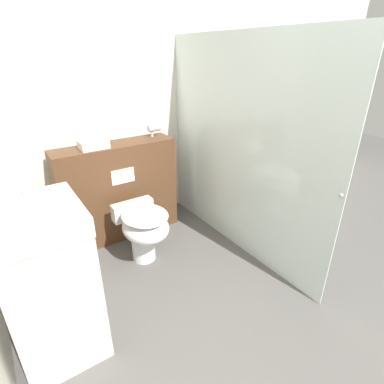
% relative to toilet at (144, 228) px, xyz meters
% --- Properties ---
extents(ground_plane, '(12.00, 12.00, 0.00)m').
position_rel_toilet_xyz_m(ground_plane, '(0.29, -1.51, -0.34)').
color(ground_plane, '#565451').
extents(wall_back, '(8.00, 0.06, 2.50)m').
position_rel_toilet_xyz_m(wall_back, '(0.29, 0.83, 0.91)').
color(wall_back, silver).
rests_on(wall_back, ground_plane).
extents(partition_panel, '(1.15, 0.31, 0.96)m').
position_rel_toilet_xyz_m(partition_panel, '(0.01, 0.56, 0.14)').
color(partition_panel, '#51331E').
rests_on(partition_panel, ground_plane).
extents(shower_glass, '(0.04, 2.03, 1.90)m').
position_rel_toilet_xyz_m(shower_glass, '(0.86, -0.21, 0.61)').
color(shower_glass, silver).
rests_on(shower_glass, ground_plane).
extents(toilet, '(0.39, 0.54, 0.51)m').
position_rel_toilet_xyz_m(toilet, '(0.00, 0.00, 0.00)').
color(toilet, white).
rests_on(toilet, ground_plane).
extents(sink_vanity, '(0.48, 0.54, 1.14)m').
position_rel_toilet_xyz_m(sink_vanity, '(-0.83, -0.49, 0.16)').
color(sink_vanity, beige).
rests_on(sink_vanity, ground_plane).
extents(hair_drier, '(0.16, 0.07, 0.12)m').
position_rel_toilet_xyz_m(hair_drier, '(0.46, 0.60, 0.70)').
color(hair_drier, '#B7B7BC').
rests_on(hair_drier, partition_panel).
extents(folded_towel, '(0.24, 0.18, 0.07)m').
position_rel_toilet_xyz_m(folded_towel, '(-0.18, 0.53, 0.66)').
color(folded_towel, beige).
rests_on(folded_towel, partition_panel).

